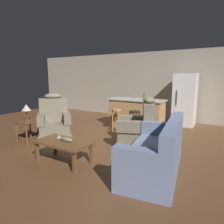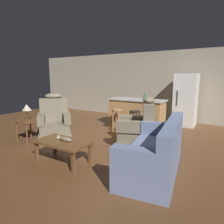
{
  "view_description": "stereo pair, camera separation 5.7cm",
  "coord_description": "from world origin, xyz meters",
  "px_view_note": "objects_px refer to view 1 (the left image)",
  "views": [
    {
      "loc": [
        2.6,
        -4.48,
        1.68
      ],
      "look_at": [
        -0.04,
        -0.1,
        0.75
      ],
      "focal_mm": 32.0,
      "sensor_mm": 36.0,
      "label": 1
    },
    {
      "loc": [
        2.65,
        -4.45,
        1.68
      ],
      "look_at": [
        -0.04,
        -0.1,
        0.75
      ],
      "focal_mm": 32.0,
      "sensor_mm": 36.0,
      "label": 2
    }
  ],
  "objects_px": {
    "coffee_table": "(63,144)",
    "table_lamp": "(26,108)",
    "recliner_near_lamp": "(54,122)",
    "couch": "(157,153)",
    "end_table": "(28,124)",
    "fish_figurine": "(65,139)",
    "bar_stool_left": "(117,116)",
    "recliner_near_island": "(139,129)",
    "bar_stool_right": "(135,118)",
    "refrigerator": "(185,100)",
    "kitchen_island": "(136,114)",
    "bottle_tall_green": "(144,97)"
  },
  "relations": [
    {
      "from": "recliner_near_lamp",
      "to": "coffee_table",
      "type": "bearing_deg",
      "value": 4.6
    },
    {
      "from": "couch",
      "to": "recliner_near_lamp",
      "type": "height_order",
      "value": "recliner_near_lamp"
    },
    {
      "from": "coffee_table",
      "to": "fish_figurine",
      "type": "xyz_separation_m",
      "value": [
        0.03,
        0.02,
        0.1
      ]
    },
    {
      "from": "coffee_table",
      "to": "recliner_near_island",
      "type": "relative_size",
      "value": 0.92
    },
    {
      "from": "table_lamp",
      "to": "couch",
      "type": "bearing_deg",
      "value": 2.07
    },
    {
      "from": "recliner_near_lamp",
      "to": "bar_stool_left",
      "type": "bearing_deg",
      "value": 91.84
    },
    {
      "from": "recliner_near_island",
      "to": "bar_stool_left",
      "type": "bearing_deg",
      "value": -61.81
    },
    {
      "from": "couch",
      "to": "bar_stool_left",
      "type": "xyz_separation_m",
      "value": [
        -1.92,
        1.93,
        0.13
      ]
    },
    {
      "from": "refrigerator",
      "to": "couch",
      "type": "bearing_deg",
      "value": -85.0
    },
    {
      "from": "fish_figurine",
      "to": "bar_stool_right",
      "type": "height_order",
      "value": "bar_stool_right"
    },
    {
      "from": "recliner_near_lamp",
      "to": "refrigerator",
      "type": "relative_size",
      "value": 0.68
    },
    {
      "from": "fish_figurine",
      "to": "recliner_near_island",
      "type": "relative_size",
      "value": 0.28
    },
    {
      "from": "recliner_near_island",
      "to": "refrigerator",
      "type": "xyz_separation_m",
      "value": [
        0.49,
        2.71,
        0.46
      ]
    },
    {
      "from": "kitchen_island",
      "to": "fish_figurine",
      "type": "bearing_deg",
      "value": -91.88
    },
    {
      "from": "coffee_table",
      "to": "fish_figurine",
      "type": "height_order",
      "value": "fish_figurine"
    },
    {
      "from": "fish_figurine",
      "to": "coffee_table",
      "type": "bearing_deg",
      "value": -146.87
    },
    {
      "from": "bar_stool_right",
      "to": "bottle_tall_green",
      "type": "relative_size",
      "value": 2.92
    },
    {
      "from": "coffee_table",
      "to": "bottle_tall_green",
      "type": "relative_size",
      "value": 4.72
    },
    {
      "from": "table_lamp",
      "to": "bar_stool_right",
      "type": "xyz_separation_m",
      "value": [
        2.06,
        2.05,
        -0.4
      ]
    },
    {
      "from": "couch",
      "to": "bottle_tall_green",
      "type": "distance_m",
      "value": 2.8
    },
    {
      "from": "coffee_table",
      "to": "table_lamp",
      "type": "relative_size",
      "value": 2.68
    },
    {
      "from": "fish_figurine",
      "to": "refrigerator",
      "type": "bearing_deg",
      "value": 72.73
    },
    {
      "from": "bottle_tall_green",
      "to": "coffee_table",
      "type": "bearing_deg",
      "value": -98.73
    },
    {
      "from": "recliner_near_island",
      "to": "bar_stool_left",
      "type": "relative_size",
      "value": 1.76
    },
    {
      "from": "coffee_table",
      "to": "recliner_near_lamp",
      "type": "xyz_separation_m",
      "value": [
        -1.42,
        1.09,
        0.06
      ]
    },
    {
      "from": "recliner_near_island",
      "to": "bar_stool_right",
      "type": "xyz_separation_m",
      "value": [
        -0.52,
        0.88,
        0.05
      ]
    },
    {
      "from": "fish_figurine",
      "to": "end_table",
      "type": "height_order",
      "value": "end_table"
    },
    {
      "from": "end_table",
      "to": "kitchen_island",
      "type": "height_order",
      "value": "kitchen_island"
    },
    {
      "from": "recliner_near_island",
      "to": "kitchen_island",
      "type": "height_order",
      "value": "recliner_near_island"
    },
    {
      "from": "kitchen_island",
      "to": "bar_stool_left",
      "type": "distance_m",
      "value": 0.72
    },
    {
      "from": "kitchen_island",
      "to": "refrigerator",
      "type": "distance_m",
      "value": 1.77
    },
    {
      "from": "bottle_tall_green",
      "to": "bar_stool_right",
      "type": "bearing_deg",
      "value": -100.75
    },
    {
      "from": "couch",
      "to": "end_table",
      "type": "distance_m",
      "value": 3.38
    },
    {
      "from": "bar_stool_left",
      "to": "refrigerator",
      "type": "relative_size",
      "value": 0.39
    },
    {
      "from": "couch",
      "to": "bottle_tall_green",
      "type": "relative_size",
      "value": 8.61
    },
    {
      "from": "bar_stool_right",
      "to": "refrigerator",
      "type": "distance_m",
      "value": 2.13
    },
    {
      "from": "end_table",
      "to": "table_lamp",
      "type": "relative_size",
      "value": 1.37
    },
    {
      "from": "table_lamp",
      "to": "bar_stool_left",
      "type": "bearing_deg",
      "value": 54.33
    },
    {
      "from": "recliner_near_lamp",
      "to": "bar_stool_right",
      "type": "relative_size",
      "value": 1.76
    },
    {
      "from": "refrigerator",
      "to": "end_table",
      "type": "bearing_deg",
      "value": -128.12
    },
    {
      "from": "recliner_near_island",
      "to": "table_lamp",
      "type": "bearing_deg",
      "value": 1.16
    },
    {
      "from": "bar_stool_left",
      "to": "bottle_tall_green",
      "type": "distance_m",
      "value": 1.0
    },
    {
      "from": "coffee_table",
      "to": "end_table",
      "type": "relative_size",
      "value": 1.96
    },
    {
      "from": "recliner_near_lamp",
      "to": "bottle_tall_green",
      "type": "height_order",
      "value": "recliner_near_lamp"
    },
    {
      "from": "couch",
      "to": "table_lamp",
      "type": "xyz_separation_m",
      "value": [
        -3.4,
        -0.12,
        0.53
      ]
    },
    {
      "from": "recliner_near_island",
      "to": "end_table",
      "type": "distance_m",
      "value": 2.82
    },
    {
      "from": "coffee_table",
      "to": "bar_stool_left",
      "type": "distance_m",
      "value": 2.52
    },
    {
      "from": "coffee_table",
      "to": "fish_figurine",
      "type": "relative_size",
      "value": 3.24
    },
    {
      "from": "couch",
      "to": "recliner_near_lamp",
      "type": "xyz_separation_m",
      "value": [
        -3.12,
        0.52,
        0.08
      ]
    },
    {
      "from": "coffee_table",
      "to": "bottle_tall_green",
      "type": "distance_m",
      "value": 3.09
    }
  ]
}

